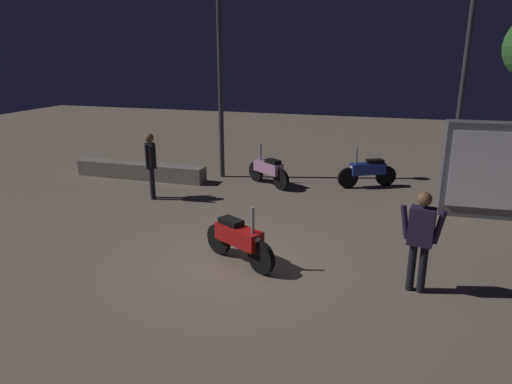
% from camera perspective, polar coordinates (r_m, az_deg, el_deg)
% --- Properties ---
extents(ground_plane, '(40.00, 40.00, 0.00)m').
position_cam_1_polar(ground_plane, '(8.23, -3.02, -8.39)').
color(ground_plane, '#756656').
extents(motorcycle_red_foreground, '(1.50, 0.90, 1.11)m').
position_cam_1_polar(motorcycle_red_foreground, '(7.95, -2.17, -5.88)').
color(motorcycle_red_foreground, black).
rests_on(motorcycle_red_foreground, ground_plane).
extents(motorcycle_pink_parked_left, '(1.41, 1.05, 1.11)m').
position_cam_1_polar(motorcycle_pink_parked_left, '(12.60, 1.54, 2.77)').
color(motorcycle_pink_parked_left, black).
rests_on(motorcycle_pink_parked_left, ground_plane).
extents(motorcycle_blue_parked_right, '(1.51, 0.87, 1.11)m').
position_cam_1_polar(motorcycle_blue_parked_right, '(12.80, 13.69, 2.52)').
color(motorcycle_blue_parked_right, black).
rests_on(motorcycle_blue_parked_right, ground_plane).
extents(person_rider_beside, '(0.66, 0.30, 1.59)m').
position_cam_1_polar(person_rider_beside, '(7.26, 19.79, -4.91)').
color(person_rider_beside, black).
rests_on(person_rider_beside, ground_plane).
extents(person_bystander_far, '(0.44, 0.60, 1.65)m').
position_cam_1_polar(person_bystander_far, '(11.60, -12.94, 3.85)').
color(person_bystander_far, black).
rests_on(person_bystander_far, ground_plane).
extents(streetlamp_near, '(0.36, 0.36, 5.75)m').
position_cam_1_polar(streetlamp_near, '(13.59, 24.77, 15.72)').
color(streetlamp_near, '#38383D').
rests_on(streetlamp_near, ground_plane).
extents(streetlamp_far, '(0.36, 0.36, 5.64)m').
position_cam_1_polar(streetlamp_far, '(13.18, -4.53, 16.90)').
color(streetlamp_far, '#38383D').
rests_on(streetlamp_far, ground_plane).
extents(kiosk_billboard, '(1.62, 0.60, 2.10)m').
position_cam_1_polar(kiosk_billboard, '(11.24, 26.11, 2.51)').
color(kiosk_billboard, '#595960').
rests_on(kiosk_billboard, ground_plane).
extents(planter_wall_low, '(3.94, 0.50, 0.45)m').
position_cam_1_polar(planter_wall_low, '(13.77, -14.13, 2.57)').
color(planter_wall_low, gray).
rests_on(planter_wall_low, ground_plane).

